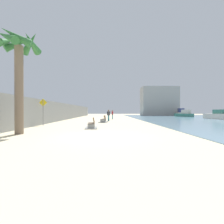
{
  "coord_description": "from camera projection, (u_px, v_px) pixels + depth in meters",
  "views": [
    {
      "loc": [
        0.58,
        -10.51,
        1.6
      ],
      "look_at": [
        0.99,
        10.95,
        1.45
      ],
      "focal_mm": 26.65,
      "sensor_mm": 36.0,
      "label": 1
    }
  ],
  "objects": [
    {
      "name": "boat_nearest",
      "position": [
        218.0,
        115.0,
        32.05
      ],
      "size": [
        2.17,
        6.26,
        1.81
      ],
      "color": "beige",
      "rests_on": "water_bay"
    },
    {
      "name": "palm_tree",
      "position": [
        19.0,
        58.0,
        11.41
      ],
      "size": [
        2.77,
        2.87,
        7.27
      ],
      "color": "#7A6651",
      "rests_on": "ground"
    },
    {
      "name": "harbor_building",
      "position": [
        159.0,
        101.0,
        56.8
      ],
      "size": [
        12.0,
        6.0,
        9.69
      ],
      "primitive_type": "cube",
      "color": "#9E9E99",
      "rests_on": "ground"
    },
    {
      "name": "person_standing",
      "position": [
        112.0,
        114.0,
        31.86
      ],
      "size": [
        0.29,
        0.49,
        1.77
      ],
      "color": "teal",
      "rests_on": "ground"
    },
    {
      "name": "bench_near",
      "position": [
        92.0,
        126.0,
        15.3
      ],
      "size": [
        1.25,
        2.17,
        0.98
      ],
      "color": "gray",
      "rests_on": "ground"
    },
    {
      "name": "boat_distant",
      "position": [
        180.0,
        113.0,
        51.33
      ],
      "size": [
        3.39,
        6.3,
        2.33
      ],
      "color": "beige",
      "rests_on": "water_bay"
    },
    {
      "name": "boat_far_right",
      "position": [
        184.0,
        114.0,
        44.9
      ],
      "size": [
        3.49,
        5.58,
        1.9
      ],
      "color": "#337060",
      "rests_on": "water_bay"
    },
    {
      "name": "ground_plane",
      "position": [
        105.0,
        120.0,
        28.5
      ],
      "size": [
        120.0,
        120.0,
        0.0
      ],
      "primitive_type": "plane",
      "color": "beige"
    },
    {
      "name": "pedestrian_sign",
      "position": [
        43.0,
        109.0,
        17.97
      ],
      "size": [
        0.85,
        0.08,
        2.92
      ],
      "color": "slate",
      "rests_on": "ground"
    },
    {
      "name": "seawall",
      "position": [
        62.0,
        112.0,
        28.35
      ],
      "size": [
        0.8,
        64.0,
        2.9
      ],
      "primitive_type": "cube",
      "color": "gray",
      "rests_on": "ground"
    },
    {
      "name": "person_walking",
      "position": [
        109.0,
        114.0,
        26.22
      ],
      "size": [
        0.49,
        0.29,
        1.78
      ],
      "color": "teal",
      "rests_on": "ground"
    },
    {
      "name": "bench_far",
      "position": [
        103.0,
        121.0,
        22.98
      ],
      "size": [
        1.27,
        2.18,
        0.98
      ],
      "color": "gray",
      "rests_on": "ground"
    }
  ]
}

